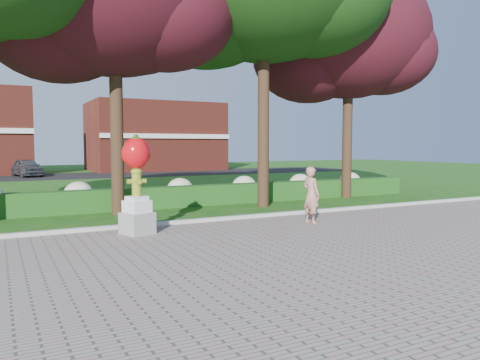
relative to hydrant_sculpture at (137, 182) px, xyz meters
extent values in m
plane|color=#154D13|center=(2.41, -2.01, -1.43)|extent=(100.00, 100.00, 0.00)
cube|color=gray|center=(2.41, -6.01, -1.41)|extent=(40.00, 14.00, 0.04)
cube|color=#ADADA5|center=(2.41, 0.99, -1.36)|extent=(40.00, 0.18, 0.15)
cube|color=#174D16|center=(2.41, 4.99, -1.03)|extent=(24.00, 0.70, 0.80)
ellipsoid|color=#BEBD91|center=(-0.59, 5.99, -0.88)|extent=(1.10, 1.10, 0.99)
ellipsoid|color=#BEBD91|center=(3.41, 5.99, -0.88)|extent=(1.10, 1.10, 0.99)
ellipsoid|color=#BEBD91|center=(6.41, 5.99, -0.88)|extent=(1.10, 1.10, 0.99)
ellipsoid|color=#BEBD91|center=(9.41, 5.99, -0.88)|extent=(1.10, 1.10, 0.99)
ellipsoid|color=#BEBD91|center=(12.41, 5.99, -0.88)|extent=(1.10, 1.10, 0.99)
cube|color=black|center=(2.41, 25.99, -1.42)|extent=(50.00, 8.00, 0.02)
cube|color=maroon|center=(10.41, 31.99, 1.77)|extent=(12.00, 8.00, 6.40)
cylinder|color=black|center=(0.41, 3.99, 1.65)|extent=(0.44, 0.44, 6.16)
ellipsoid|color=black|center=(-1.24, 4.87, 5.17)|extent=(5.28, 5.28, 4.22)
ellipsoid|color=black|center=(1.95, 3.33, 5.39)|extent=(4.84, 4.84, 3.87)
cylinder|color=black|center=(5.91, 3.49, 2.21)|extent=(0.44, 0.44, 7.28)
ellipsoid|color=black|center=(3.96, 4.53, 6.37)|extent=(6.24, 6.24, 4.99)
cylinder|color=black|center=(10.91, 4.49, 1.51)|extent=(0.44, 0.44, 5.88)
ellipsoid|color=black|center=(10.91, 4.49, 5.92)|extent=(7.39, 6.72, 5.71)
ellipsoid|color=black|center=(9.34, 5.33, 4.87)|extent=(5.04, 5.04, 4.03)
ellipsoid|color=black|center=(12.38, 3.86, 5.08)|extent=(4.62, 4.62, 3.70)
cube|color=gray|center=(0.00, 0.00, -1.10)|extent=(0.91, 0.91, 0.57)
cube|color=silver|center=(0.00, 0.00, -0.66)|extent=(0.74, 0.74, 0.32)
cube|color=silver|center=(0.00, 0.00, -0.44)|extent=(0.59, 0.59, 0.11)
cylinder|color=olive|center=(0.00, 0.00, -0.06)|extent=(0.25, 0.25, 0.64)
ellipsoid|color=olive|center=(0.00, 0.00, 0.26)|extent=(0.30, 0.30, 0.21)
cylinder|color=olive|center=(-0.18, 0.00, 0.01)|extent=(0.14, 0.13, 0.13)
cylinder|color=olive|center=(0.18, 0.00, 0.01)|extent=(0.14, 0.13, 0.13)
cylinder|color=olive|center=(0.00, -0.17, 0.01)|extent=(0.14, 0.14, 0.14)
cylinder|color=olive|center=(0.00, 0.00, 0.35)|extent=(0.09, 0.09, 0.06)
ellipsoid|color=red|center=(0.00, 0.00, 0.75)|extent=(0.72, 0.64, 0.83)
ellipsoid|color=red|center=(-0.21, 0.00, 0.73)|extent=(0.35, 0.35, 0.53)
ellipsoid|color=red|center=(0.21, 0.00, 0.73)|extent=(0.35, 0.35, 0.53)
cylinder|color=#215212|center=(0.00, 0.00, 1.17)|extent=(0.11, 0.11, 0.14)
ellipsoid|color=#215212|center=(0.00, 0.00, 1.13)|extent=(0.28, 0.28, 0.09)
imported|color=tan|center=(5.13, -0.71, -0.54)|extent=(0.49, 0.67, 1.71)
imported|color=#3F4247|center=(-1.24, 26.85, -0.73)|extent=(2.47, 4.28, 1.37)
camera|label=1|loc=(-3.26, -12.15, 0.96)|focal=35.00mm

